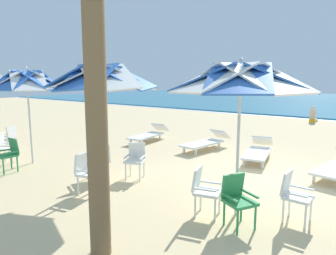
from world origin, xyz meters
name	(u,v)px	position (x,y,z in m)	size (l,w,h in m)	color
ground_plane	(268,178)	(0.00, 0.00, 0.00)	(80.00, 80.00, 0.00)	beige
beach_umbrella_0	(241,79)	(0.26, -2.34, 2.40)	(2.48, 2.48, 2.75)	silver
plastic_chair_0	(294,193)	(1.12, -1.95, 0.50)	(0.47, 0.44, 0.87)	white
plastic_chair_1	(204,188)	(-0.19, -2.70, 0.50)	(0.57, 0.55, 0.87)	white
plastic_chair_2	(237,197)	(0.45, -2.71, 0.50)	(0.61, 0.59, 0.87)	#2D8C4C
beach_umbrella_1	(101,78)	(-2.73, -2.82, 2.43)	(2.44, 2.44, 2.81)	silver
plastic_chair_3	(136,158)	(-2.60, -1.96, 0.50)	(0.59, 0.61, 0.87)	white
plastic_chair_4	(87,171)	(-2.69, -3.33, 0.50)	(0.56, 0.54, 0.87)	white
plastic_chair_5	(100,159)	(-3.19, -2.58, 0.50)	(0.59, 0.57, 0.87)	white
beach_umbrella_2	(27,81)	(-5.88, -2.87, 2.36)	(2.16, 2.16, 2.77)	silver
plastic_chair_6	(9,153)	(-5.57, -3.64, 0.50)	(0.44, 0.47, 0.87)	#2D8C4C
plastic_chair_7	(5,146)	(-6.47, -3.35, 0.50)	(0.63, 0.63, 0.87)	white
plastic_chair_8	(9,137)	(-7.87, -2.63, 0.50)	(0.61, 0.60, 0.87)	white
sun_lounger_1	(258,151)	(-0.85, 1.52, 0.28)	(1.09, 2.23, 0.62)	white
sun_lounger_2	(206,142)	(-2.79, 1.70, 0.28)	(0.87, 2.20, 0.62)	white
sun_lounger_3	(149,134)	(-5.30, 1.56, 0.28)	(0.92, 2.21, 0.62)	white
palm_tree_3	(92,16)	(-0.67, -4.63, 3.17)	(3.02, 3.31, 4.84)	brown
beachgoer_seated	(313,117)	(-1.50, 11.39, 0.29)	(0.30, 0.93, 0.92)	yellow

